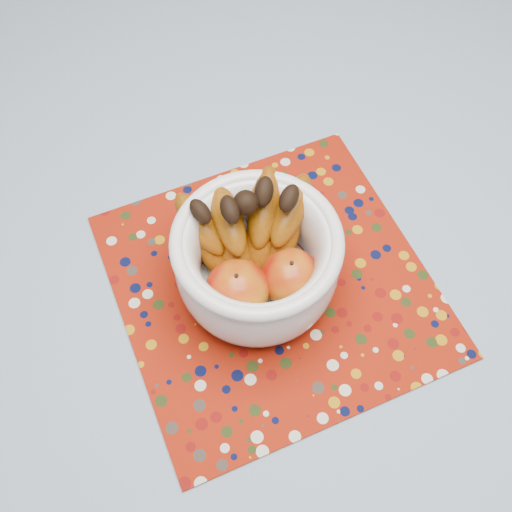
% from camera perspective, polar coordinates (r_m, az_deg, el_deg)
% --- Properties ---
extents(table, '(1.20, 1.20, 0.75)m').
position_cam_1_polar(table, '(0.94, 2.64, 0.57)').
color(table, brown).
rests_on(table, ground).
extents(tablecloth, '(1.32, 1.32, 0.01)m').
position_cam_1_polar(tablecloth, '(0.87, 2.85, 3.28)').
color(tablecloth, '#668BAA').
rests_on(tablecloth, table).
extents(placemat, '(0.48, 0.48, 0.00)m').
position_cam_1_polar(placemat, '(0.81, 1.60, -2.68)').
color(placemat, maroon).
rests_on(placemat, tablecloth).
extents(fruit_bowl, '(0.25, 0.23, 0.16)m').
position_cam_1_polar(fruit_bowl, '(0.75, -0.21, 0.52)').
color(fruit_bowl, white).
rests_on(fruit_bowl, placemat).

